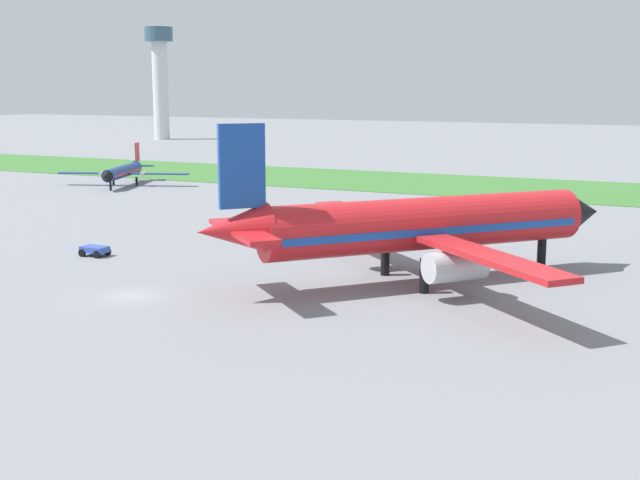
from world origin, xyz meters
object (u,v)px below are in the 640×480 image
object	(u,v)px
airplane_midfield_jet	(418,225)
baggage_cart_near_gate	(95,250)
control_tower	(160,73)
airplane_taxiing_turboprop	(123,171)

from	to	relation	value
airplane_midfield_jet	baggage_cart_near_gate	world-z (taller)	airplane_midfield_jet
airplane_midfield_jet	control_tower	bearing A→B (deg)	84.27
airplane_midfield_jet	airplane_taxiing_turboprop	bearing A→B (deg)	98.20
baggage_cart_near_gate	control_tower	size ratio (longest dim) A/B	0.08
control_tower	airplane_taxiing_turboprop	bearing A→B (deg)	-57.22
airplane_taxiing_turboprop	airplane_midfield_jet	xyz separation A→B (m)	(62.05, -42.26, 2.32)
airplane_taxiing_turboprop	baggage_cart_near_gate	bearing A→B (deg)	15.95
airplane_midfield_jet	control_tower	xyz separation A→B (m)	(-124.35, 139.01, 14.39)
airplane_taxiing_turboprop	airplane_midfield_jet	bearing A→B (deg)	36.20
airplane_midfield_jet	control_tower	distance (m)	187.06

